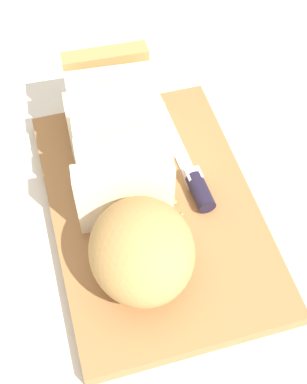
{
  "coord_description": "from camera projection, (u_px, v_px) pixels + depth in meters",
  "views": [
    {
      "loc": [
        -0.37,
        0.11,
        0.59
      ],
      "look_at": [
        0.0,
        0.0,
        0.05
      ],
      "focal_mm": 49.68,
      "sensor_mm": 36.0,
      "label": 1
    }
  ],
  "objects": [
    {
      "name": "ground_plane",
      "position": [
        153.0,
        215.0,
        0.71
      ],
      "size": [
        3.0,
        3.0,
        0.0
      ],
      "primitive_type": "plane",
      "color": "silver"
    },
    {
      "name": "cutting_board",
      "position": [
        153.0,
        210.0,
        0.7
      ],
      "size": [
        0.4,
        0.27,
        0.02
      ],
      "primitive_type": "cube",
      "rotation": [
        0.0,
        0.0,
        -0.03
      ],
      "color": "#9E6B3D",
      "rests_on": "ground_plane"
    },
    {
      "name": "bread_loaf",
      "position": [
        127.0,
        181.0,
        0.65
      ],
      "size": [
        0.36,
        0.15,
        0.11
      ],
      "rotation": [
        0.0,
        0.0,
        -0.09
      ],
      "color": "tan",
      "rests_on": "cutting_board"
    },
    {
      "name": "bread_knife",
      "position": [
        192.0,
        175.0,
        0.71
      ],
      "size": [
        0.24,
        0.02,
        0.02
      ],
      "rotation": [
        0.0,
        0.0,
        0.01
      ],
      "color": "silver",
      "rests_on": "cutting_board"
    },
    {
      "name": "crumb_near_knife",
      "position": [
        182.0,
        214.0,
        0.68
      ],
      "size": [
        0.0,
        0.0,
        0.0
      ],
      "primitive_type": "sphere",
      "color": "tan",
      "rests_on": "cutting_board"
    },
    {
      "name": "crumb_near_loaf",
      "position": [
        174.0,
        202.0,
        0.69
      ],
      "size": [
        0.01,
        0.01,
        0.01
      ],
      "primitive_type": "sphere",
      "color": "tan",
      "rests_on": "cutting_board"
    },
    {
      "name": "crumb_stray_left",
      "position": [
        180.0,
        230.0,
        0.66
      ],
      "size": [
        0.01,
        0.01,
        0.01
      ],
      "primitive_type": "sphere",
      "color": "tan",
      "rests_on": "cutting_board"
    }
  ]
}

